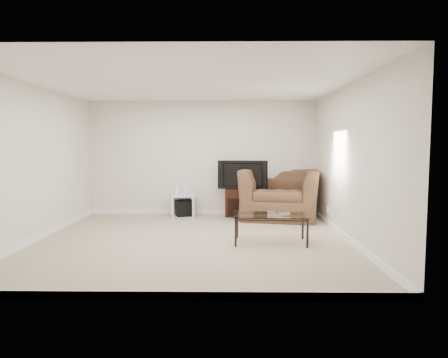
{
  "coord_description": "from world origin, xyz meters",
  "views": [
    {
      "loc": [
        0.6,
        -6.31,
        1.53
      ],
      "look_at": [
        0.5,
        1.2,
        0.9
      ],
      "focal_mm": 32.0,
      "sensor_mm": 36.0,
      "label": 1
    }
  ],
  "objects_px": {
    "recliner": "(279,185)",
    "side_table": "(183,205)",
    "tv_stand": "(243,202)",
    "coffee_table": "(271,229)",
    "television": "(243,174)",
    "subwoofer": "(184,208)"
  },
  "relations": [
    {
      "from": "tv_stand",
      "to": "coffee_table",
      "type": "xyz_separation_m",
      "value": [
        0.35,
        -2.39,
        -0.08
      ]
    },
    {
      "from": "tv_stand",
      "to": "recliner",
      "type": "relative_size",
      "value": 0.46
    },
    {
      "from": "recliner",
      "to": "coffee_table",
      "type": "relative_size",
      "value": 1.37
    },
    {
      "from": "side_table",
      "to": "recliner",
      "type": "height_order",
      "value": "recliner"
    },
    {
      "from": "tv_stand",
      "to": "recliner",
      "type": "xyz_separation_m",
      "value": [
        0.76,
        -0.23,
        0.39
      ]
    },
    {
      "from": "subwoofer",
      "to": "television",
      "type": "bearing_deg",
      "value": -2.38
    },
    {
      "from": "tv_stand",
      "to": "television",
      "type": "bearing_deg",
      "value": -90.0
    },
    {
      "from": "tv_stand",
      "to": "coffee_table",
      "type": "height_order",
      "value": "tv_stand"
    },
    {
      "from": "tv_stand",
      "to": "television",
      "type": "height_order",
      "value": "television"
    },
    {
      "from": "television",
      "to": "subwoofer",
      "type": "bearing_deg",
      "value": -175.91
    },
    {
      "from": "tv_stand",
      "to": "television",
      "type": "distance_m",
      "value": 0.61
    },
    {
      "from": "subwoofer",
      "to": "recliner",
      "type": "relative_size",
      "value": 0.22
    },
    {
      "from": "recliner",
      "to": "side_table",
      "type": "bearing_deg",
      "value": -175.75
    },
    {
      "from": "television",
      "to": "recliner",
      "type": "bearing_deg",
      "value": -8.28
    },
    {
      "from": "side_table",
      "to": "subwoofer",
      "type": "distance_m",
      "value": 0.08
    },
    {
      "from": "side_table",
      "to": "recliner",
      "type": "relative_size",
      "value": 0.31
    },
    {
      "from": "television",
      "to": "side_table",
      "type": "height_order",
      "value": "television"
    },
    {
      "from": "recliner",
      "to": "subwoofer",
      "type": "bearing_deg",
      "value": -176.48
    },
    {
      "from": "tv_stand",
      "to": "subwoofer",
      "type": "distance_m",
      "value": 1.3
    },
    {
      "from": "television",
      "to": "subwoofer",
      "type": "xyz_separation_m",
      "value": [
        -1.29,
        0.05,
        -0.74
      ]
    },
    {
      "from": "side_table",
      "to": "coffee_table",
      "type": "xyz_separation_m",
      "value": [
        1.67,
        -2.39,
        -0.01
      ]
    },
    {
      "from": "side_table",
      "to": "tv_stand",
      "type": "bearing_deg",
      "value": 0.0
    }
  ]
}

